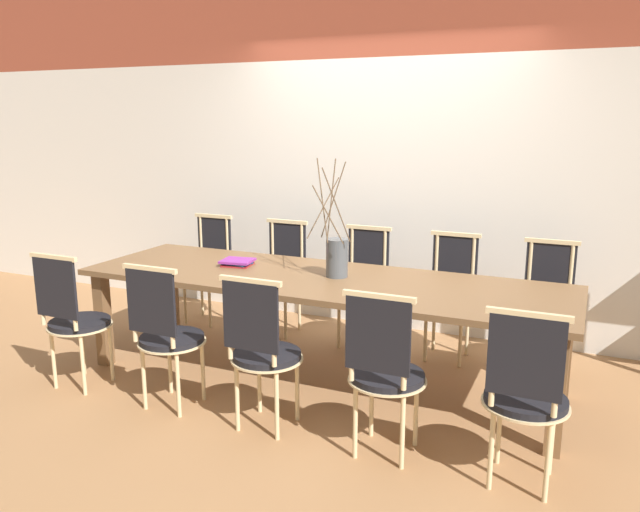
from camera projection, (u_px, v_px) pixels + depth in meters
name	position (u px, v px, depth m)	size (l,w,h in m)	color
ground_plane	(320.00, 379.00, 4.45)	(16.00, 16.00, 0.00)	#9E7047
wall_rear	(384.00, 144.00, 5.30)	(12.00, 0.06, 3.20)	silver
dining_table	(320.00, 287.00, 4.31)	(3.39, 1.02, 0.75)	brown
chair_near_leftend	(73.00, 316.00, 4.21)	(0.43, 0.43, 0.96)	black
chair_near_left	(166.00, 332.00, 3.90)	(0.43, 0.43, 0.96)	black
chair_near_center	(262.00, 348.00, 3.62)	(0.43, 0.43, 0.96)	black
chair_near_right	(385.00, 368.00, 3.33)	(0.43, 0.43, 0.96)	black
chair_near_rightend	(525.00, 392.00, 3.04)	(0.43, 0.43, 0.96)	black
chair_far_leftend	(208.00, 265.00, 5.65)	(0.43, 0.43, 0.96)	black
chair_far_left	(281.00, 273.00, 5.35)	(0.43, 0.43, 0.96)	black
chair_far_center	(363.00, 283.00, 5.05)	(0.43, 0.43, 0.96)	black
chair_far_right	(450.00, 292.00, 4.77)	(0.43, 0.43, 0.96)	black
chair_far_rightend	(546.00, 303.00, 4.49)	(0.43, 0.43, 0.96)	black
vase_centerpiece	(337.00, 256.00, 4.28)	(0.32, 0.35, 0.81)	#4C5156
book_stack	(237.00, 262.00, 4.62)	(0.25, 0.23, 0.04)	maroon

